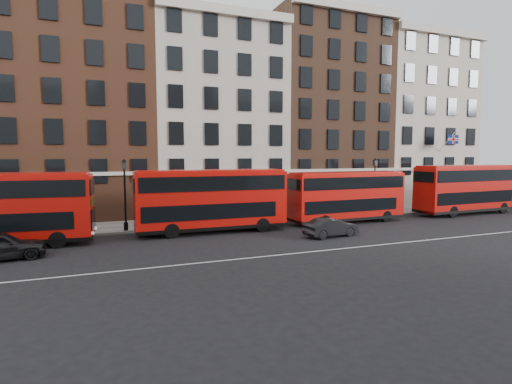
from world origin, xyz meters
name	(u,v)px	position (x,y,z in m)	size (l,w,h in m)	color
ground	(291,245)	(0.00, 0.00, 0.00)	(120.00, 120.00, 0.00)	black
pavement	(237,220)	(0.00, 10.50, 0.07)	(80.00, 5.00, 0.15)	gray
kerb	(247,224)	(0.00, 8.00, 0.08)	(80.00, 0.30, 0.16)	gray
road_centre_line	(306,252)	(0.00, -2.00, 0.01)	(70.00, 0.12, 0.01)	white
building_terrace	(211,111)	(-0.31, 17.88, 10.24)	(64.00, 11.95, 22.00)	beige
bus_b	(211,199)	(-3.57, 6.03, 2.50)	(11.13, 2.87, 4.66)	#BC0E09
bus_c	(347,196)	(8.27, 6.03, 2.32)	(10.39, 2.84, 4.33)	#BC0E09
bus_d	(467,188)	(22.07, 6.03, 2.56)	(11.43, 3.12, 4.76)	#BC0E09
car_front	(331,227)	(3.88, 1.45, 0.66)	(1.41, 4.03, 1.33)	black
lamp_post_left	(125,191)	(-9.49, 8.35, 3.08)	(0.44, 0.44, 5.33)	black
lamp_post_right	(375,183)	(13.51, 9.07, 3.08)	(0.44, 0.44, 5.33)	black
traffic_light	(450,187)	(22.12, 8.10, 2.45)	(0.25, 0.45, 3.27)	black
iron_railings	(230,210)	(0.00, 12.70, 0.65)	(6.60, 0.06, 1.00)	black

